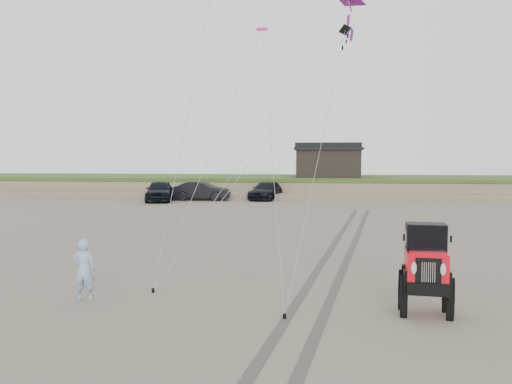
# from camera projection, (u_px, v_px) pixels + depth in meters

# --- Properties ---
(ground) EXTENTS (160.00, 160.00, 0.00)m
(ground) POSITION_uv_depth(u_px,v_px,m) (276.00, 305.00, 12.42)
(ground) COLOR #6B6054
(ground) RESTS_ON ground
(dune_ridge) EXTENTS (160.00, 14.25, 1.73)m
(dune_ridge) POSITION_uv_depth(u_px,v_px,m) (307.00, 186.00, 49.49)
(dune_ridge) COLOR #7A6B54
(dune_ridge) RESTS_ON ground
(cabin) EXTENTS (6.40, 5.40, 3.35)m
(cabin) POSITION_uv_depth(u_px,v_px,m) (328.00, 161.00, 48.58)
(cabin) COLOR black
(cabin) RESTS_ON dune_ridge
(truck_a) EXTENTS (3.16, 5.49, 1.76)m
(truck_a) POSITION_uv_depth(u_px,v_px,m) (160.00, 191.00, 41.32)
(truck_a) COLOR black
(truck_a) RESTS_ON ground
(truck_b) EXTENTS (4.85, 1.70, 1.60)m
(truck_b) POSITION_uv_depth(u_px,v_px,m) (201.00, 191.00, 42.38)
(truck_b) COLOR black
(truck_b) RESTS_ON ground
(truck_c) EXTENTS (3.07, 5.50, 1.51)m
(truck_c) POSITION_uv_depth(u_px,v_px,m) (266.00, 191.00, 43.08)
(truck_c) COLOR black
(truck_c) RESTS_ON ground
(jeep) EXTENTS (2.38, 4.74, 1.71)m
(jeep) POSITION_uv_depth(u_px,v_px,m) (426.00, 279.00, 11.53)
(jeep) COLOR red
(jeep) RESTS_ON ground
(man) EXTENTS (0.64, 0.48, 1.59)m
(man) POSITION_uv_depth(u_px,v_px,m) (84.00, 270.00, 12.76)
(man) COLOR #84ACCD
(man) RESTS_ON ground
(stake_main) EXTENTS (0.08, 0.08, 0.12)m
(stake_main) POSITION_uv_depth(u_px,v_px,m) (153.00, 290.00, 13.53)
(stake_main) COLOR black
(stake_main) RESTS_ON ground
(stake_aux) EXTENTS (0.08, 0.08, 0.12)m
(stake_aux) POSITION_uv_depth(u_px,v_px,m) (285.00, 316.00, 11.33)
(stake_aux) COLOR black
(stake_aux) RESTS_ON ground
(tire_tracks) EXTENTS (5.22, 29.74, 0.01)m
(tire_tracks) POSITION_uv_depth(u_px,v_px,m) (342.00, 248.00, 20.10)
(tire_tracks) COLOR #4C443D
(tire_tracks) RESTS_ON ground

